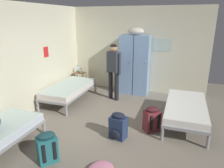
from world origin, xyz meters
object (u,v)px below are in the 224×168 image
locker_bank (135,64)px  backpack_teal (47,148)px  shelf_unit (80,79)px  lotion_bottle (81,71)px  water_bottle (78,69)px  person_traveler (114,67)px  backpack_navy (118,126)px  backpack_maroon (152,119)px  bed_right (186,108)px  bed_left_rear (69,89)px

locker_bank → backpack_teal: (-0.61, -3.84, -0.71)m
shelf_unit → lotion_bottle: bearing=-29.7°
water_bottle → backpack_teal: bearing=-70.1°
shelf_unit → person_traveler: bearing=-22.8°
person_traveler → backpack_navy: 2.27m
locker_bank → backpack_navy: size_ratio=3.76×
lotion_bottle → backpack_maroon: 3.40m
bed_right → person_traveler: person_traveler is taller
shelf_unit → water_bottle: bearing=166.0°
water_bottle → backpack_teal: (1.34, -3.70, -0.42)m
bed_right → backpack_navy: bearing=-139.0°
locker_bank → person_traveler: size_ratio=1.26×
locker_bank → lotion_bottle: bearing=-173.8°
shelf_unit → lotion_bottle: 0.31m
water_bottle → bed_left_rear: bearing=-74.2°
bed_right → water_bottle: (-3.54, 1.51, 0.29)m
water_bottle → backpack_teal: 3.96m
water_bottle → backpack_maroon: bearing=-36.3°
backpack_teal → bed_right: bearing=44.9°
bed_left_rear → bed_right: 3.23m
bed_right → backpack_navy: size_ratio=3.45×
bed_left_rear → backpack_teal: 2.73m
person_traveler → lotion_bottle: person_traveler is taller
water_bottle → backpack_navy: water_bottle is taller
bed_right → backpack_teal: 3.10m
person_traveler → lotion_bottle: (-1.35, 0.56, -0.35)m
backpack_maroon → person_traveler: bearing=132.5°
locker_bank → backpack_navy: 2.87m
shelf_unit → bed_right: shelf_unit is taller
bed_left_rear → backpack_maroon: 2.69m
bed_left_rear → bed_right: bearing=-6.1°
locker_bank → bed_right: bearing=-46.1°
shelf_unit → water_bottle: water_bottle is taller
water_bottle → backpack_maroon: water_bottle is taller
bed_right → bed_left_rear: bearing=173.9°
shelf_unit → bed_right: 3.77m
person_traveler → backpack_teal: (-0.16, -3.08, -0.73)m
backpack_maroon → lotion_bottle: bearing=143.0°
lotion_bottle → backpack_maroon: size_ratio=0.30×
bed_left_rear → backpack_teal: bearing=-68.2°
shelf_unit → backpack_teal: shelf_unit is taller
shelf_unit → backpack_maroon: bearing=-36.8°
backpack_teal → backpack_navy: bearing=49.6°
bed_right → person_traveler: 2.31m
lotion_bottle → backpack_teal: 3.85m
water_bottle → backpack_maroon: (2.85, -2.09, -0.42)m
bed_left_rear → person_traveler: 1.43m
water_bottle → backpack_maroon: 3.56m
backpack_navy → backpack_maroon: 0.79m
backpack_teal → backpack_navy: 1.41m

